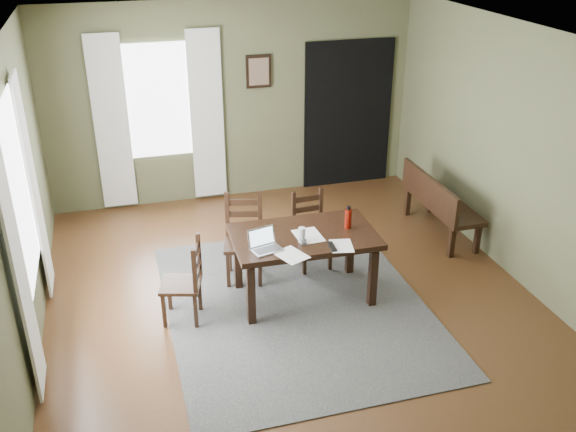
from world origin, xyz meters
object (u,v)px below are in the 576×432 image
object	(u,v)px
chair_end	(185,282)
chair_back_left	(244,239)
dining_table	(304,242)
chair_back_right	(311,231)
laptop	(264,244)
water_bottle	(348,218)
bench	(438,200)

from	to	relation	value
chair_end	chair_back_left	size ratio (longest dim) A/B	0.91
chair_back_left	chair_end	bearing A→B (deg)	-124.61
dining_table	chair_back_left	size ratio (longest dim) A/B	1.54
chair_end	chair_back_right	distance (m)	1.67
dining_table	laptop	bearing A→B (deg)	-157.41
laptop	water_bottle	distance (m)	0.96
dining_table	chair_end	xyz separation A→B (m)	(-1.24, -0.08, -0.22)
dining_table	water_bottle	world-z (taller)	water_bottle
bench	chair_back_right	bearing A→B (deg)	99.87
bench	water_bottle	distance (m)	1.84
chair_back_left	water_bottle	size ratio (longest dim) A/B	3.93
dining_table	chair_back_left	world-z (taller)	chair_back_left
chair_back_left	chair_back_right	distance (m)	0.79
chair_end	chair_back_right	bearing A→B (deg)	131.19
dining_table	chair_back_right	xyz separation A→B (m)	(0.28, 0.63, -0.22)
chair_back_left	dining_table	bearing A→B (deg)	-33.61
dining_table	bench	distance (m)	2.23
dining_table	bench	bearing A→B (deg)	25.76
chair_end	laptop	distance (m)	0.86
chair_back_left	chair_back_right	world-z (taller)	chair_back_left
bench	water_bottle	size ratio (longest dim) A/B	5.67
chair_end	water_bottle	xyz separation A→B (m)	(1.71, 0.09, 0.42)
chair_end	dining_table	bearing A→B (deg)	109.86
dining_table	chair_back_left	bearing A→B (deg)	133.43
chair_end	chair_back_right	size ratio (longest dim) A/B	1.00
chair_end	water_bottle	size ratio (longest dim) A/B	3.57
chair_end	bench	bearing A→B (deg)	123.35
bench	chair_back_left	bearing A→B (deg)	98.38
bench	laptop	bearing A→B (deg)	114.19
laptop	chair_back_left	bearing A→B (deg)	79.17
chair_back_left	chair_back_right	size ratio (longest dim) A/B	1.10
dining_table	water_bottle	distance (m)	0.52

